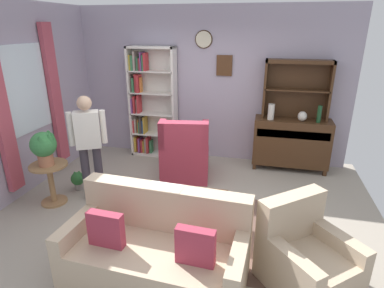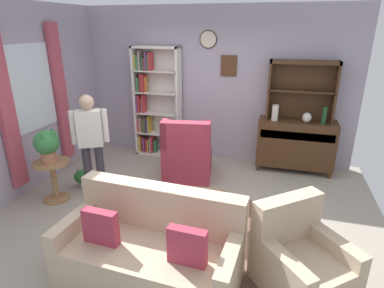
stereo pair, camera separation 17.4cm
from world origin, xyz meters
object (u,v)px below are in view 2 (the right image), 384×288
(vase_tall, at_px, (275,113))
(potted_plant_small, at_px, (81,177))
(bottle_wine, at_px, (324,116))
(couch_floral, at_px, (151,250))
(armchair_floral, at_px, (301,263))
(book_stack, at_px, (193,196))
(person_reading, at_px, (91,140))
(bookshelf, at_px, (154,103))
(coffee_table, at_px, (193,200))
(wingback_chair, at_px, (187,157))
(plant_stand, at_px, (54,176))
(potted_plant_large, at_px, (47,144))
(vase_round, at_px, (307,118))
(sideboard, at_px, (295,143))
(sideboard_hutch, at_px, (302,82))

(vase_tall, bearing_deg, potted_plant_small, -152.39)
(bottle_wine, xyz_separation_m, couch_floral, (-1.83, -3.00, -0.75))
(armchair_floral, bearing_deg, book_stack, 153.09)
(armchair_floral, bearing_deg, bottle_wine, 82.24)
(bottle_wine, distance_m, person_reading, 3.69)
(armchair_floral, bearing_deg, vase_tall, 98.34)
(armchair_floral, bearing_deg, bookshelf, 132.56)
(armchair_floral, bearing_deg, coffee_table, 150.16)
(book_stack, bearing_deg, potted_plant_small, 163.38)
(bookshelf, xyz_separation_m, wingback_chair, (0.93, -0.89, -0.65))
(bookshelf, distance_m, book_stack, 2.74)
(plant_stand, xyz_separation_m, potted_plant_large, (0.01, -0.02, 0.52))
(vase_round, relative_size, person_reading, 0.11)
(sideboard, relative_size, plant_stand, 2.12)
(sideboard, bearing_deg, bookshelf, 178.20)
(potted_plant_small, bearing_deg, bottle_wine, 22.27)
(vase_round, relative_size, bottle_wine, 0.59)
(sideboard, xyz_separation_m, vase_round, (0.13, -0.07, 0.50))
(potted_plant_large, distance_m, potted_plant_small, 0.88)
(sideboard_hutch, relative_size, armchair_floral, 1.02)
(potted_plant_small, xyz_separation_m, book_stack, (2.02, -0.60, 0.31))
(armchair_floral, relative_size, plant_stand, 1.77)
(bookshelf, xyz_separation_m, sideboard, (2.67, -0.08, -0.53))
(bottle_wine, xyz_separation_m, armchair_floral, (-0.38, -2.75, -0.78))
(sideboard, height_order, coffee_table, sideboard)
(wingback_chair, bearing_deg, bookshelf, 136.33)
(coffee_table, bearing_deg, vase_tall, 66.32)
(armchair_floral, relative_size, person_reading, 0.69)
(sideboard_hutch, height_order, book_stack, sideboard_hutch)
(bookshelf, distance_m, armchair_floral, 4.04)
(sideboard_hutch, distance_m, person_reading, 3.51)
(armchair_floral, bearing_deg, person_reading, 159.86)
(vase_round, xyz_separation_m, plant_stand, (-3.54, -1.97, -0.63))
(coffee_table, bearing_deg, wingback_chair, 109.62)
(wingback_chair, bearing_deg, person_reading, -140.07)
(wingback_chair, bearing_deg, coffee_table, -70.38)
(plant_stand, bearing_deg, bookshelf, 70.85)
(plant_stand, bearing_deg, wingback_chair, 36.40)
(potted_plant_small, bearing_deg, potted_plant_large, -104.53)
(sideboard_hutch, xyz_separation_m, wingback_chair, (-1.74, -0.92, -1.18))
(plant_stand, relative_size, person_reading, 0.39)
(bottle_wine, height_order, person_reading, person_reading)
(couch_floral, distance_m, plant_stand, 2.23)
(bookshelf, relative_size, book_stack, 10.23)
(bookshelf, height_order, sideboard_hutch, bookshelf)
(vase_tall, bearing_deg, armchair_floral, -81.66)
(vase_round, height_order, armchair_floral, vase_round)
(potted_plant_small, xyz_separation_m, coffee_table, (2.01, -0.51, 0.18))
(couch_floral, xyz_separation_m, coffee_table, (0.16, 0.98, 0.04))
(plant_stand, bearing_deg, couch_floral, -27.95)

